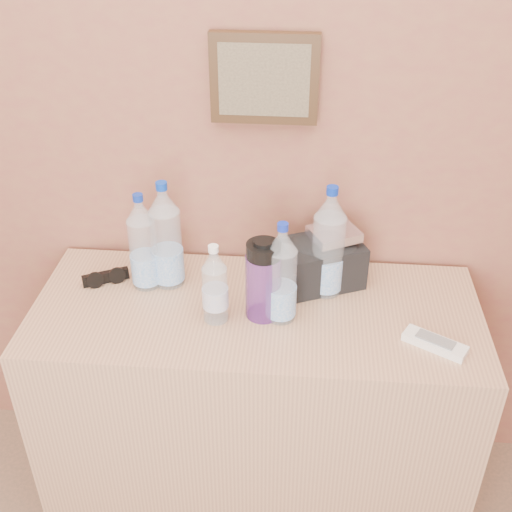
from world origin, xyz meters
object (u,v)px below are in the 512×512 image
Objects in this scene: dresser at (256,408)px; foil_packet at (334,234)px; pet_small at (215,288)px; pet_large_c at (328,247)px; toiletry_bag at (322,260)px; pet_large_d at (281,278)px; pet_large_a at (143,246)px; sunglasses at (106,277)px; nalgene_bottle at (263,279)px; ac_remote at (435,343)px; pet_large_b at (166,240)px.

dresser is 0.63m from foil_packet.
foil_packet is at bearing 33.16° from pet_small.
pet_large_c reaches higher than toiletry_bag.
pet_large_c is (0.20, 0.11, 0.56)m from dresser.
foil_packet is (0.14, 0.19, 0.03)m from pet_large_d.
pet_large_a is at bearing -178.49° from pet_large_c.
pet_large_c reaches higher than sunglasses.
nalgene_bottle is at bearing -156.27° from toiletry_bag.
toiletry_bag reaches higher than sunglasses.
pet_small reaches higher than ac_remote.
pet_large_d is 0.05m from nalgene_bottle.
pet_large_c reaches higher than ac_remote.
dresser is 4.25× the size of pet_large_a.
sunglasses is (-0.54, 0.12, -0.12)m from pet_large_d.
pet_small is (-0.31, -0.16, -0.05)m from pet_large_c.
pet_large_b reaches higher than sunglasses.
toiletry_bag reaches higher than dresser.
sunglasses reaches higher than ac_remote.
pet_large_c is 1.52× the size of toiletry_bag.
foil_packet reaches higher than sunglasses.
pet_large_b is 1.11× the size of pet_large_d.
pet_large_c is 0.22m from nalgene_bottle.
pet_large_b is 0.33m from nalgene_bottle.
pet_large_c is at bearing 36.37° from nalgene_bottle.
pet_large_a is 1.27× the size of pet_small.
sunglasses is (-0.49, 0.12, -0.10)m from nalgene_bottle.
sunglasses is 0.98m from ac_remote.
nalgene_bottle is (0.30, -0.13, -0.03)m from pet_large_b.
pet_small is at bearing -166.25° from nalgene_bottle.
pet_small is 0.36m from toiletry_bag.
pet_large_b reaches higher than ac_remote.
pet_large_d is at bearing -127.29° from foil_packet.
pet_large_a is 0.54m from pet_large_c.
pet_large_c is at bearing -25.59° from sunglasses.
ac_remote is (0.60, -0.07, -0.09)m from pet_small.
nalgene_bottle reaches higher than pet_small.
pet_large_c reaches higher than pet_small.
pet_large_a is 2.18× the size of sunglasses.
sunglasses is (-0.36, 0.15, -0.09)m from pet_small.
pet_large_b is (-0.27, 0.11, 0.56)m from dresser.
pet_large_a is 0.38m from nalgene_bottle.
ac_remote is at bearing -39.74° from sunglasses.
sunglasses is (-0.13, -0.00, -0.12)m from pet_large_a.
ac_remote is at bearing -14.80° from pet_large_a.
pet_large_b reaches higher than toiletry_bag.
pet_large_c is at bearing 28.39° from dresser.
pet_large_d is (0.35, -0.14, -0.01)m from pet_large_b.
ac_remote is at bearing -17.24° from pet_large_b.
pet_large_d reaches higher than ac_remote.
toiletry_bag is (0.66, 0.06, 0.06)m from sunglasses.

